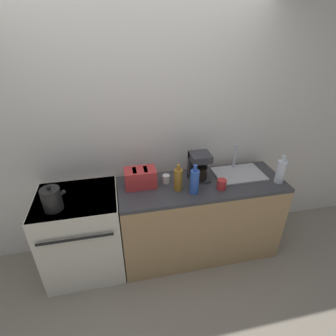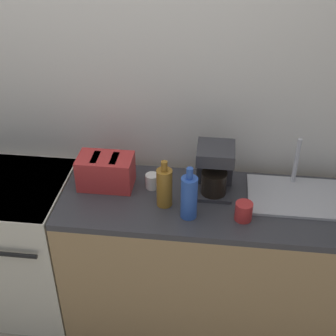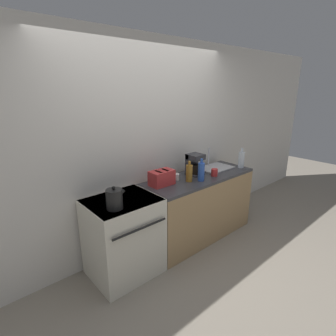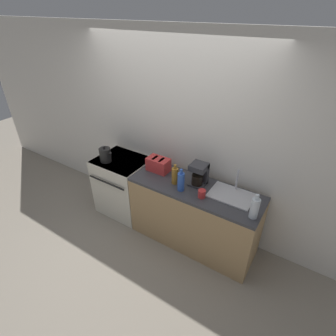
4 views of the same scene
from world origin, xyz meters
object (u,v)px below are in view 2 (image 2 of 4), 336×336
stove (12,242)px  toaster (106,171)px  bottle_blue (189,197)px  cup_red (244,211)px  cup_white (152,181)px  coffee_maker (215,168)px  bottle_amber (164,187)px

stove → toaster: toaster is taller
toaster → bottle_blue: bearing=-24.4°
cup_red → cup_white: bearing=156.4°
coffee_maker → cup_white: size_ratio=3.49×
bottle_blue → cup_red: bearing=1.6°
bottle_amber → cup_red: (0.40, -0.07, -0.06)m
stove → cup_white: bearing=4.7°
toaster → coffee_maker: bearing=1.9°
toaster → cup_white: (0.25, 0.01, -0.05)m
toaster → cup_red: bearing=-15.5°
toaster → bottle_amber: 0.36m
stove → cup_white: size_ratio=10.95×
stove → bottle_blue: size_ratio=3.10×
bottle_amber → toaster: bearing=158.6°
coffee_maker → stove: bearing=-176.2°
toaster → cup_red: size_ratio=3.06×
stove → bottle_amber: size_ratio=3.39×
toaster → cup_red: toaster is taller
cup_white → bottle_blue: bearing=-45.6°
toaster → bottle_amber: size_ratio=1.12×
bottle_amber → cup_red: 0.41m
bottle_blue → cup_red: 0.28m
toaster → coffee_maker: coffee_maker is taller
stove → cup_red: (1.34, -0.14, 0.48)m
bottle_amber → cup_red: bottle_amber is taller
cup_red → bottle_blue: bearing=-178.4°
stove → bottle_blue: bearing=-8.1°
bottle_amber → bottle_blue: bearing=-31.6°
toaster → cup_red: (0.74, -0.20, -0.04)m
bottle_amber → cup_white: (-0.08, 0.14, -0.07)m
stove → toaster: 0.80m
stove → bottle_blue: (1.07, -0.15, 0.55)m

